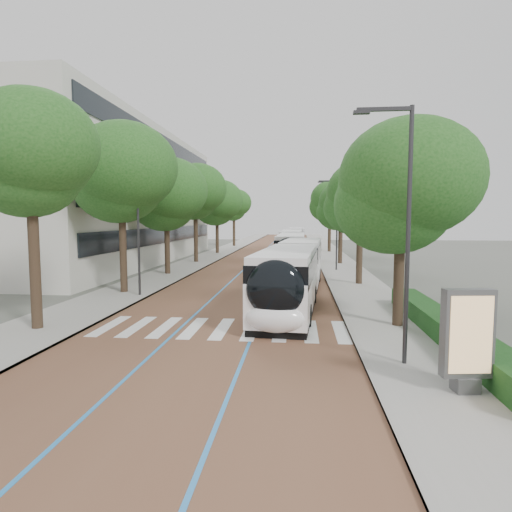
# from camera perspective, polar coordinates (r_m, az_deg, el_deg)

# --- Properties ---
(ground) EXTENTS (160.00, 160.00, 0.00)m
(ground) POSITION_cam_1_polar(r_m,az_deg,el_deg) (17.64, -5.77, -10.48)
(ground) COLOR #51544C
(ground) RESTS_ON ground
(road) EXTENTS (11.00, 140.00, 0.02)m
(road) POSITION_cam_1_polar(r_m,az_deg,el_deg) (56.95, 2.26, 0.27)
(road) COLOR brown
(road) RESTS_ON ground
(sidewalk_left) EXTENTS (4.00, 140.00, 0.12)m
(sidewalk_left) POSITION_cam_1_polar(r_m,az_deg,el_deg) (57.88, -5.18, 0.38)
(sidewalk_left) COLOR gray
(sidewalk_left) RESTS_ON ground
(sidewalk_right) EXTENTS (4.00, 140.00, 0.12)m
(sidewalk_right) POSITION_cam_1_polar(r_m,az_deg,el_deg) (56.99, 9.80, 0.26)
(sidewalk_right) COLOR gray
(sidewalk_right) RESTS_ON ground
(kerb_left) EXTENTS (0.20, 140.00, 0.14)m
(kerb_left) POSITION_cam_1_polar(r_m,az_deg,el_deg) (57.55, -3.32, 0.37)
(kerb_left) COLOR gray
(kerb_left) RESTS_ON ground
(kerb_right) EXTENTS (0.20, 140.00, 0.14)m
(kerb_right) POSITION_cam_1_polar(r_m,az_deg,el_deg) (56.88, 7.90, 0.27)
(kerb_right) COLOR gray
(kerb_right) RESTS_ON ground
(zebra_crossing) EXTENTS (10.55, 3.60, 0.01)m
(zebra_crossing) POSITION_cam_1_polar(r_m,az_deg,el_deg) (18.54, -4.54, -9.62)
(zebra_crossing) COLOR silver
(zebra_crossing) RESTS_ON ground
(lane_line_left) EXTENTS (0.12, 126.00, 0.01)m
(lane_line_left) POSITION_cam_1_polar(r_m,az_deg,el_deg) (57.07, 0.65, 0.30)
(lane_line_left) COLOR #2677C0
(lane_line_left) RESTS_ON road
(lane_line_right) EXTENTS (0.12, 126.00, 0.01)m
(lane_line_right) POSITION_cam_1_polar(r_m,az_deg,el_deg) (56.87, 3.86, 0.27)
(lane_line_right) COLOR #2677C0
(lane_line_right) RESTS_ON road
(office_building) EXTENTS (18.11, 40.00, 14.00)m
(office_building) POSITION_cam_1_polar(r_m,az_deg,el_deg) (50.23, -21.59, 7.28)
(office_building) COLOR #B9B7AB
(office_building) RESTS_ON ground
(hedge) EXTENTS (1.20, 14.00, 0.80)m
(hedge) POSITION_cam_1_polar(r_m,az_deg,el_deg) (18.08, 24.15, -8.81)
(hedge) COLOR #143B14
(hedge) RESTS_ON sidewalk_right
(streetlight_near) EXTENTS (1.82, 0.20, 8.00)m
(streetlight_near) POSITION_cam_1_polar(r_m,az_deg,el_deg) (14.02, 18.98, 5.22)
(streetlight_near) COLOR #2C2C2E
(streetlight_near) RESTS_ON sidewalk_right
(streetlight_far) EXTENTS (1.82, 0.20, 8.00)m
(streetlight_far) POSITION_cam_1_polar(r_m,az_deg,el_deg) (38.78, 10.49, 5.09)
(streetlight_far) COLOR #2C2C2E
(streetlight_far) RESTS_ON sidewalk_right
(lamp_post_left) EXTENTS (0.14, 0.14, 8.00)m
(lamp_post_left) POSITION_cam_1_polar(r_m,az_deg,el_deg) (26.43, -15.43, 3.57)
(lamp_post_left) COLOR #2C2C2E
(lamp_post_left) RESTS_ON sidewalk_left
(trees_left) EXTENTS (6.48, 60.27, 10.00)m
(trees_left) POSITION_cam_1_polar(r_m,az_deg,el_deg) (43.04, -9.07, 7.83)
(trees_left) COLOR black
(trees_left) RESTS_ON ground
(trees_right) EXTENTS (6.00, 47.94, 9.43)m
(trees_right) POSITION_cam_1_polar(r_m,az_deg,el_deg) (39.37, 12.05, 7.00)
(trees_right) COLOR black
(trees_right) RESTS_ON ground
(lead_bus) EXTENTS (3.92, 18.53, 3.20)m
(lead_bus) POSITION_cam_1_polar(r_m,az_deg,el_deg) (24.81, 5.16, -2.13)
(lead_bus) COLOR black
(lead_bus) RESTS_ON ground
(bus_queued_0) EXTENTS (2.68, 12.43, 3.20)m
(bus_queued_0) POSITION_cam_1_polar(r_m,az_deg,el_deg) (41.10, 4.68, 0.69)
(bus_queued_0) COLOR white
(bus_queued_0) RESTS_ON ground
(bus_queued_1) EXTENTS (2.80, 12.45, 3.20)m
(bus_queued_1) POSITION_cam_1_polar(r_m,az_deg,el_deg) (53.76, 4.74, 1.70)
(bus_queued_1) COLOR white
(bus_queued_1) RESTS_ON ground
(bus_queued_2) EXTENTS (2.98, 12.48, 3.20)m
(bus_queued_2) POSITION_cam_1_polar(r_m,az_deg,el_deg) (67.21, 5.26, 2.36)
(bus_queued_2) COLOR white
(bus_queued_2) RESTS_ON ground
(ad_panel) EXTENTS (1.36, 0.59, 2.75)m
(ad_panel) POSITION_cam_1_polar(r_m,az_deg,el_deg) (12.71, 26.34, -9.80)
(ad_panel) COLOR #59595B
(ad_panel) RESTS_ON sidewalk_right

